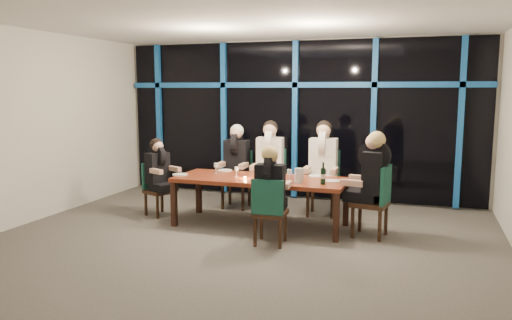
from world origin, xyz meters
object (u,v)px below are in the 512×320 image
object	(u,v)px
chair_far_mid	(271,176)
wine_bottle	(323,176)
diner_far_left	(236,154)
diner_far_right	(323,154)
dining_table	(260,182)
chair_end_left	(157,186)
chair_far_left	(238,176)
diner_near_mid	(271,180)
water_pitcher	(299,176)
chair_near_mid	(269,208)
diner_end_right	(371,169)
chair_end_right	(377,198)
diner_end_left	(159,165)
diner_far_mid	(270,153)
chair_far_right	(323,179)

from	to	relation	value
chair_far_mid	wine_bottle	world-z (taller)	wine_bottle
diner_far_left	diner_far_right	world-z (taller)	diner_far_right
dining_table	chair_end_left	xyz separation A→B (m)	(-1.85, 0.10, -0.19)
chair_far_left	chair_end_left	size ratio (longest dim) A/B	1.14
chair_far_left	diner_far_right	world-z (taller)	diner_far_right
diner_near_mid	water_pitcher	xyz separation A→B (m)	(0.24, 0.59, -0.02)
diner_near_mid	chair_near_mid	bearing A→B (deg)	90.00
dining_table	diner_end_right	distance (m)	1.68
dining_table	wine_bottle	distance (m)	1.04
chair_far_mid	chair_end_right	world-z (taller)	chair_far_mid
chair_near_mid	diner_end_left	bearing A→B (deg)	-27.09
diner_end_right	diner_far_right	bearing A→B (deg)	-129.55
chair_near_mid	diner_far_mid	xyz separation A→B (m)	(-0.56, 1.82, 0.50)
chair_end_left	chair_far_left	bearing A→B (deg)	-22.99
chair_end_right	chair_far_mid	bearing A→B (deg)	-111.07
dining_table	chair_near_mid	world-z (taller)	chair_near_mid
dining_table	diner_far_mid	distance (m)	1.01
chair_far_mid	diner_far_left	bearing A→B (deg)	176.85
chair_end_left	water_pitcher	world-z (taller)	water_pitcher
chair_end_right	water_pitcher	world-z (taller)	chair_end_right
diner_far_right	chair_far_right	bearing A→B (deg)	90.00
diner_far_right	diner_near_mid	world-z (taller)	diner_far_right
chair_far_left	diner_far_left	xyz separation A→B (m)	(0.00, -0.09, 0.40)
dining_table	diner_far_left	xyz separation A→B (m)	(-0.78, 1.00, 0.28)
diner_end_left	chair_far_right	bearing A→B (deg)	-44.61
chair_far_right	chair_end_left	world-z (taller)	chair_far_right
chair_near_mid	chair_far_right	bearing A→B (deg)	-103.85
diner_far_mid	diner_near_mid	bearing A→B (deg)	-78.41
diner_end_left	water_pitcher	size ratio (longest dim) A/B	3.99
dining_table	diner_near_mid	bearing A→B (deg)	-62.90
water_pitcher	dining_table	bearing A→B (deg)	-179.82
chair_end_right	chair_far_left	bearing A→B (deg)	-105.62
chair_end_left	diner_end_left	world-z (taller)	diner_end_left
chair_far_right	diner_end_right	bearing A→B (deg)	-51.88
chair_end_right	diner_end_right	world-z (taller)	diner_end_right
wine_bottle	dining_table	bearing A→B (deg)	168.15
chair_end_left	chair_end_right	xyz separation A→B (m)	(3.59, -0.14, 0.08)
diner_far_mid	chair_end_right	bearing A→B (deg)	-33.52
chair_far_right	diner_near_mid	xyz separation A→B (m)	(-0.35, -1.85, 0.28)
chair_far_left	diner_near_mid	size ratio (longest dim) A/B	1.12
chair_far_right	water_pitcher	bearing A→B (deg)	-96.69
diner_end_right	water_pitcher	xyz separation A→B (m)	(-1.00, -0.20, -0.12)
diner_far_left	diner_far_mid	size ratio (longest dim) A/B	0.95
dining_table	chair_end_left	world-z (taller)	chair_end_left
chair_end_right	chair_near_mid	world-z (taller)	chair_end_right
diner_end_left	diner_near_mid	xyz separation A→B (m)	(2.20, -0.88, 0.04)
diner_end_left	water_pitcher	world-z (taller)	diner_end_left
dining_table	diner_far_right	world-z (taller)	diner_far_right
diner_far_right	water_pitcher	world-z (taller)	diner_far_right
chair_end_right	diner_end_left	xyz separation A→B (m)	(-3.52, 0.11, 0.27)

